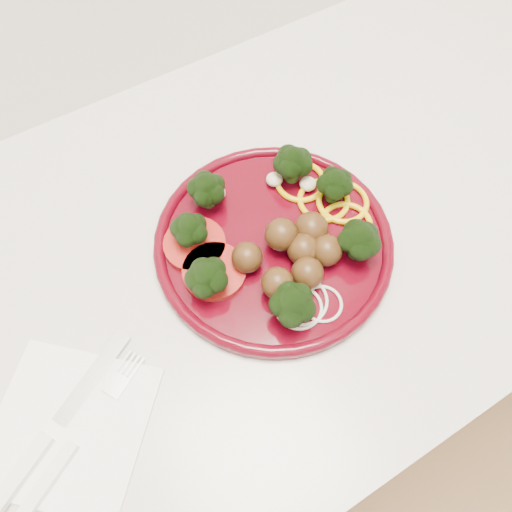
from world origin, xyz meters
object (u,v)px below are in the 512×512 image
plate (275,239)px  napkin (69,427)px  knife (44,441)px  fork (63,459)px

plate → napkin: (-0.28, -0.07, -0.02)m
knife → fork: size_ratio=1.13×
knife → fork: knife is taller
plate → napkin: size_ratio=1.88×
napkin → fork: 0.03m
knife → plate: bearing=-16.1°
napkin → knife: size_ratio=0.82×
napkin → fork: size_ratio=0.93×
napkin → knife: (-0.02, -0.00, 0.01)m
plate → napkin: plate is taller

